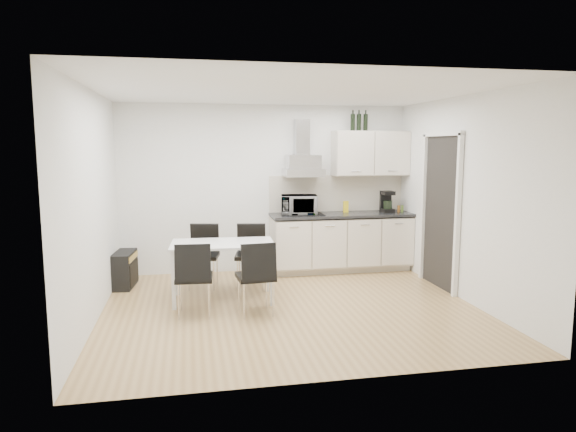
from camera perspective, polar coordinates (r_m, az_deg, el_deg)
name	(u,v)px	position (r m, az deg, el deg)	size (l,w,h in m)	color
ground	(291,308)	(6.38, 0.31, -10.16)	(4.50, 4.50, 0.00)	tan
wall_back	(266,189)	(8.07, -2.47, 3.05)	(4.50, 0.10, 2.60)	white
wall_front	(339,229)	(4.18, 5.69, -1.45)	(4.50, 0.10, 2.60)	white
wall_left	(92,207)	(6.08, -20.95, 0.97)	(0.10, 4.00, 2.60)	white
wall_right	(464,199)	(6.91, 18.95, 1.83)	(0.10, 4.00, 2.60)	white
ceiling	(291,91)	(6.10, 0.32, 13.74)	(4.50, 4.50, 0.00)	white
doorway	(439,213)	(7.40, 16.48, 0.35)	(0.08, 1.04, 2.10)	white
kitchenette	(343,219)	(8.13, 6.10, -0.29)	(2.22, 0.64, 2.52)	beige
dining_table	(223,250)	(6.58, -7.27, -3.73)	(1.33, 0.81, 0.75)	white
chair_far_left	(203,257)	(7.24, -9.43, -4.49)	(0.44, 0.50, 0.88)	black
chair_far_right	(251,257)	(7.17, -4.17, -4.52)	(0.44, 0.50, 0.88)	black
chair_near_left	(194,278)	(6.11, -10.38, -6.83)	(0.44, 0.50, 0.88)	black
chair_near_right	(255,277)	(6.06, -3.65, -6.83)	(0.44, 0.50, 0.88)	black
guitar_amp	(125,269)	(7.59, -17.70, -5.67)	(0.32, 0.62, 0.50)	black
floor_speaker	(257,262)	(8.13, -3.48, -5.09)	(0.19, 0.17, 0.32)	black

